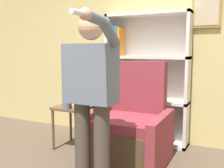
{
  "coord_description": "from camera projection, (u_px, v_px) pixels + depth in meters",
  "views": [
    {
      "loc": [
        1.14,
        -1.67,
        1.31
      ],
      "look_at": [
        -0.02,
        0.74,
        0.97
      ],
      "focal_mm": 42.0,
      "sensor_mm": 36.0,
      "label": 1
    }
  ],
  "objects": [
    {
      "name": "table_lamp",
      "position": [
        74.0,
        76.0,
        3.47
      ],
      "size": [
        0.3,
        0.3,
        0.52
      ],
      "color": "gold",
      "rests_on": "side_table"
    },
    {
      "name": "person_standing",
      "position": [
        91.0,
        91.0,
        2.38
      ],
      "size": [
        0.61,
        0.78,
        1.63
      ],
      "color": "#473D33",
      "rests_on": "ground_plane"
    },
    {
      "name": "armchair",
      "position": [
        130.0,
        130.0,
        3.14
      ],
      "size": [
        0.9,
        0.85,
        1.18
      ],
      "color": "#4C3823",
      "rests_on": "ground_plane"
    },
    {
      "name": "side_table",
      "position": [
        74.0,
        113.0,
        3.54
      ],
      "size": [
        0.46,
        0.46,
        0.58
      ],
      "color": "brown",
      "rests_on": "ground_plane"
    },
    {
      "name": "wall_back",
      "position": [
        152.0,
        44.0,
        3.79
      ],
      "size": [
        8.0,
        0.11,
        2.8
      ],
      "color": "tan",
      "rests_on": "ground_plane"
    },
    {
      "name": "bookcase",
      "position": [
        139.0,
        80.0,
        3.77
      ],
      "size": [
        1.18,
        0.28,
        1.83
      ],
      "color": "silver",
      "rests_on": "ground_plane"
    }
  ]
}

